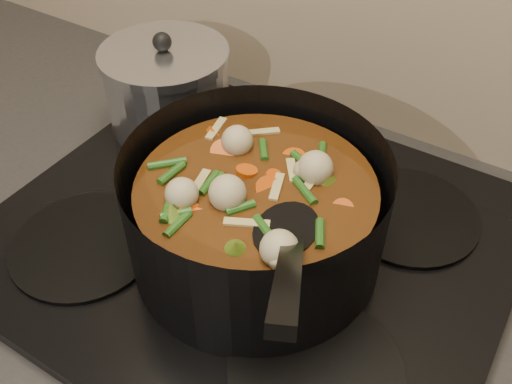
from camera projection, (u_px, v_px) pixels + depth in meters
The scene contains 3 objects.
stovetop at pixel (251, 236), 0.73m from camera, with size 0.62×0.54×0.03m.
stockpot at pixel (256, 214), 0.65m from camera, with size 0.35×0.39×0.22m.
saucepan at pixel (168, 88), 0.85m from camera, with size 0.19×0.19×0.15m.
Camera 1 is at (0.27, 1.51, 1.46)m, focal length 40.00 mm.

